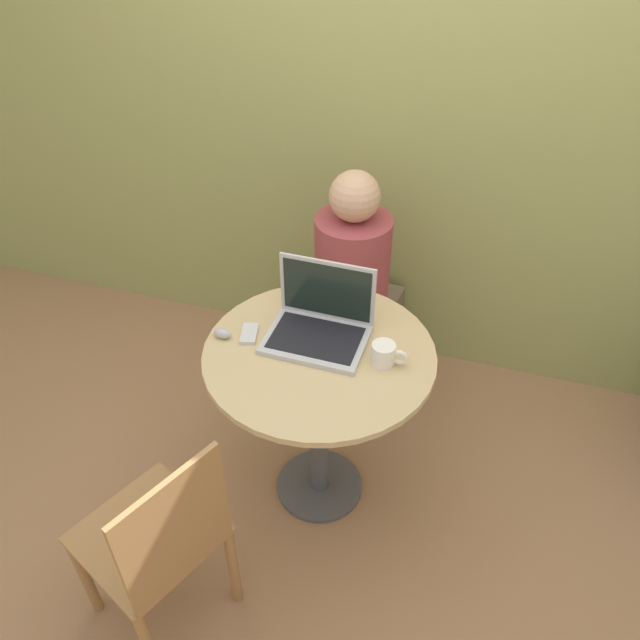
% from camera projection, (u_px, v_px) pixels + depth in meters
% --- Properties ---
extents(ground_plane, '(12.00, 12.00, 0.00)m').
position_uv_depth(ground_plane, '(319.00, 486.00, 2.67)').
color(ground_plane, '#9E704C').
extents(back_wall, '(7.00, 0.05, 2.60)m').
position_uv_depth(back_wall, '(392.00, 104.00, 2.61)').
color(back_wall, '#939956').
rests_on(back_wall, ground_plane).
extents(round_table, '(0.82, 0.82, 0.78)m').
position_uv_depth(round_table, '(319.00, 384.00, 2.28)').
color(round_table, '#4C4C51').
rests_on(round_table, ground_plane).
extents(laptop, '(0.36, 0.27, 0.26)m').
position_uv_depth(laptop, '(320.00, 323.00, 2.22)').
color(laptop, '#B7B7BC').
rests_on(laptop, round_table).
extents(cell_phone, '(0.08, 0.12, 0.02)m').
position_uv_depth(cell_phone, '(249.00, 334.00, 2.24)').
color(cell_phone, silver).
rests_on(cell_phone, round_table).
extents(computer_mouse, '(0.06, 0.04, 0.04)m').
position_uv_depth(computer_mouse, '(222.00, 333.00, 2.23)').
color(computer_mouse, '#B2B2B7').
rests_on(computer_mouse, round_table).
extents(coffee_cup, '(0.13, 0.08, 0.08)m').
position_uv_depth(coffee_cup, '(385.00, 354.00, 2.11)').
color(coffee_cup, white).
rests_on(coffee_cup, round_table).
extents(chair_empty, '(0.53, 0.53, 0.88)m').
position_uv_depth(chair_empty, '(160.00, 544.00, 1.95)').
color(chair_empty, '#9E7042').
rests_on(chair_empty, ground_plane).
extents(person_seated, '(0.36, 0.52, 1.17)m').
position_uv_depth(person_seated, '(355.00, 303.00, 2.87)').
color(person_seated, brown).
rests_on(person_seated, ground_plane).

